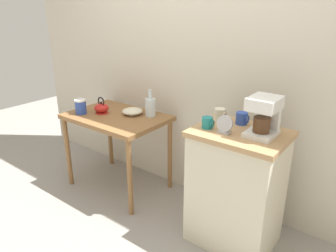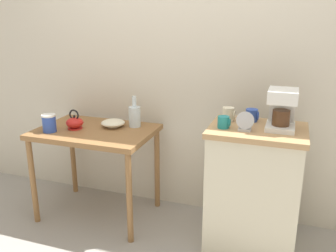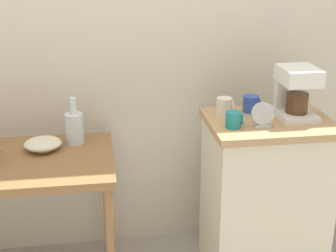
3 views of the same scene
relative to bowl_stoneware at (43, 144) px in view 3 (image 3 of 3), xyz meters
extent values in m
cube|color=beige|center=(0.60, 0.32, 0.63)|extent=(4.40, 0.10, 2.80)
cube|color=olive|center=(-0.10, -0.11, -0.05)|extent=(0.91, 0.63, 0.04)
cylinder|color=olive|center=(0.31, 0.17, -0.42)|extent=(0.04, 0.04, 0.70)
cube|color=beige|center=(1.14, -0.14, -0.34)|extent=(0.60, 0.46, 0.85)
cube|color=tan|center=(1.14, -0.14, 0.10)|extent=(0.63, 0.49, 0.04)
cylinder|color=beige|center=(0.00, 0.00, -0.03)|extent=(0.08, 0.08, 0.01)
ellipsoid|color=beige|center=(0.00, 0.00, 0.00)|extent=(0.19, 0.19, 0.05)
cylinder|color=silver|center=(0.16, 0.07, 0.05)|extent=(0.09, 0.09, 0.16)
cylinder|color=silver|center=(0.16, 0.07, 0.17)|extent=(0.03, 0.03, 0.09)
cube|color=white|center=(1.28, -0.13, 0.14)|extent=(0.18, 0.22, 0.03)
cube|color=white|center=(1.28, -0.04, 0.25)|extent=(0.16, 0.05, 0.26)
cube|color=white|center=(1.28, -0.13, 0.34)|extent=(0.18, 0.22, 0.08)
cylinder|color=#4C2D19|center=(1.28, -0.14, 0.20)|extent=(0.11, 0.11, 0.10)
cylinder|color=beige|center=(0.92, -0.05, 0.17)|extent=(0.08, 0.08, 0.10)
torus|color=beige|center=(0.97, -0.05, 0.17)|extent=(0.01, 0.06, 0.06)
cylinder|color=teal|center=(0.92, -0.22, 0.16)|extent=(0.08, 0.08, 0.08)
torus|color=teal|center=(0.96, -0.22, 0.16)|extent=(0.01, 0.05, 0.05)
cylinder|color=#2D4CAD|center=(1.08, -0.01, 0.16)|extent=(0.08, 0.08, 0.09)
torus|color=#2D4CAD|center=(1.12, -0.01, 0.16)|extent=(0.01, 0.06, 0.06)
cube|color=#B2B5BA|center=(1.06, -0.24, 0.13)|extent=(0.08, 0.06, 0.02)
cylinder|color=#B2B5BA|center=(1.06, -0.24, 0.19)|extent=(0.11, 0.05, 0.11)
cylinder|color=black|center=(1.06, -0.24, 0.19)|extent=(0.10, 0.04, 0.09)
camera|label=1|loc=(1.95, -2.02, 0.92)|focal=33.99mm
camera|label=2|loc=(1.32, -2.46, 0.82)|focal=38.61mm
camera|label=3|loc=(0.28, -2.38, 0.95)|focal=52.92mm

